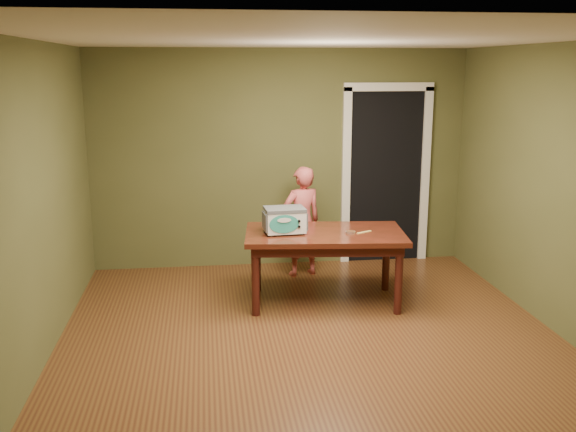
% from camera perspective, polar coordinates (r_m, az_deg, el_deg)
% --- Properties ---
extents(floor, '(5.00, 5.00, 0.00)m').
position_cam_1_polar(floor, '(5.70, 2.41, -11.62)').
color(floor, brown).
rests_on(floor, ground).
extents(room_shell, '(4.52, 5.02, 2.61)m').
position_cam_1_polar(room_shell, '(5.22, 2.59, 5.66)').
color(room_shell, brown).
rests_on(room_shell, ground).
extents(doorway, '(1.10, 0.66, 2.25)m').
position_cam_1_polar(doorway, '(8.28, 8.09, 3.78)').
color(doorway, black).
rests_on(doorway, ground).
extents(dining_table, '(1.68, 1.06, 0.75)m').
position_cam_1_polar(dining_table, '(6.54, 3.29, -2.27)').
color(dining_table, '#34160C').
rests_on(dining_table, floor).
extents(toy_oven, '(0.44, 0.32, 0.26)m').
position_cam_1_polar(toy_oven, '(6.43, -0.30, -0.30)').
color(toy_oven, '#4C4F54').
rests_on(toy_oven, dining_table).
extents(baking_pan, '(0.10, 0.10, 0.02)m').
position_cam_1_polar(baking_pan, '(6.48, 5.58, -1.43)').
color(baking_pan, silver).
rests_on(baking_pan, dining_table).
extents(spatula, '(0.17, 0.11, 0.01)m').
position_cam_1_polar(spatula, '(6.52, 6.78, -1.43)').
color(spatula, '#DFC161').
rests_on(spatula, dining_table).
extents(child, '(0.54, 0.43, 1.28)m').
position_cam_1_polar(child, '(7.40, 1.25, -0.49)').
color(child, '#C95353').
rests_on(child, floor).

